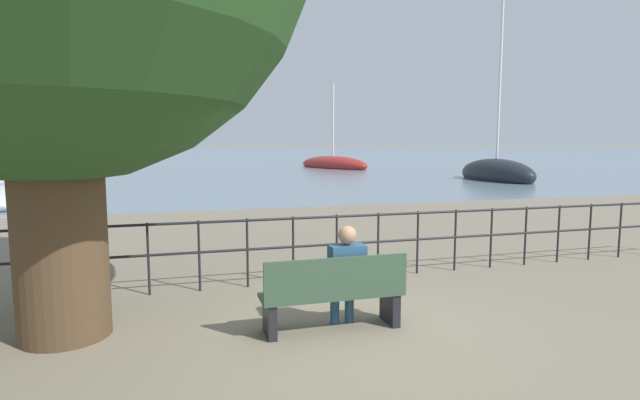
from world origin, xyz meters
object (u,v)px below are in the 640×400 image
Objects in this scene: seated_person_left at (346,271)px; sailboat_0 at (18,163)px; park_bench at (334,295)px; sailboat_1 at (333,165)px; harbor_lighthouse at (82,102)px; sailboat_3 at (496,173)px; sailboat_2 at (15,196)px; sailboat_4 at (1,176)px.

sailboat_0 is (-16.04, 47.29, -0.38)m from seated_person_left.
sailboat_1 is at bearing 72.34° from park_bench.
harbor_lighthouse is at bearing 88.24° from sailboat_1.
sailboat_1 is 16.52m from sailboat_3.
sailboat_2 is 11.06m from sailboat_4.
sailboat_0 is (-15.86, 47.37, -0.14)m from park_bench.
sailboat_4 is at bearing 100.34° from sailboat_2.
sailboat_0 is 22.70m from sailboat_4.
park_bench is at bearing -71.73° from sailboat_4.
sailboat_2 is 23.82m from sailboat_3.
sailboat_4 is at bearing -90.76° from sailboat_0.
sailboat_3 is 27.46m from sailboat_4.
park_bench is 0.06× the size of harbor_lighthouse.
sailboat_1 is at bearing -69.94° from harbor_lighthouse.
sailboat_4 is at bearing 168.76° from sailboat_3.
park_bench is 16.45m from sailboat_2.
sailboat_4 is (-26.84, 5.79, -0.03)m from sailboat_3.
sailboat_1 is (11.22, 35.26, -0.12)m from park_bench.
sailboat_4 is at bearing 113.50° from seated_person_left.
sailboat_4 is (-10.77, 25.25, -0.05)m from park_bench.
sailboat_1 is (11.04, 35.18, -0.36)m from seated_person_left.
seated_person_left is 0.14× the size of sailboat_1.
sailboat_3 is (15.90, 19.39, -0.27)m from seated_person_left.
sailboat_2 is at bearing 116.91° from seated_person_left.
seated_person_left is 49.94m from sailboat_0.
sailboat_0 is 0.81× the size of sailboat_3.
seated_person_left is at bearing -71.33° from sailboat_4.
seated_person_left is 0.12× the size of sailboat_2.
seated_person_left is 27.45m from sailboat_4.
sailboat_3 is at bearing 50.64° from seated_person_left.
sailboat_2 reaches higher than sailboat_1.
sailboat_3 is at bearing 50.44° from park_bench.
harbor_lighthouse reaches higher than sailboat_1.
harbor_lighthouse reaches higher than park_bench.
harbor_lighthouse is (-12.58, 104.65, 11.63)m from sailboat_4.
sailboat_0 is at bearing -84.82° from harbor_lighthouse.
seated_person_left is 0.05× the size of harbor_lighthouse.
sailboat_4 reaches higher than sailboat_1.
sailboat_3 is at bearing -16.99° from sailboat_4.
sailboat_1 is at bearing 72.57° from seated_person_left.
seated_person_left reaches higher than park_bench.
seated_person_left is at bearing -85.00° from sailboat_0.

